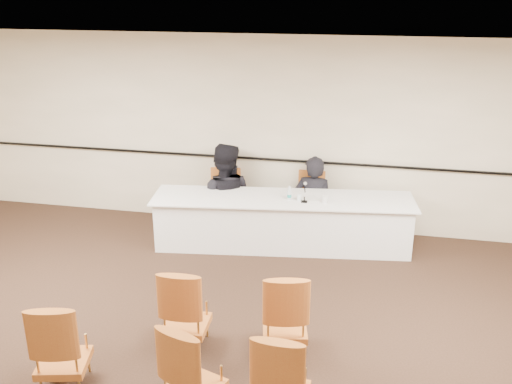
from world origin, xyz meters
TOP-DOWN VIEW (x-y plane):
  - floor at (0.00, 0.00)m, footprint 10.00×10.00m
  - ceiling at (0.00, 0.00)m, footprint 10.00×10.00m
  - wall_back at (0.00, 4.00)m, footprint 10.00×0.04m
  - wall_rail at (0.00, 3.96)m, footprint 9.80×0.04m
  - panel_table at (0.31, 3.20)m, footprint 3.88×1.36m
  - panelist_main at (0.69, 3.82)m, footprint 0.65×0.46m
  - panelist_main_chair at (0.69, 3.82)m, footprint 0.56×0.56m
  - panelist_second at (-0.69, 3.64)m, footprint 0.99×0.79m
  - panelist_second_chair at (-0.69, 3.64)m, footprint 0.56×0.56m
  - papers at (0.67, 3.23)m, footprint 0.37×0.35m
  - microphone at (0.63, 3.09)m, footprint 0.11×0.19m
  - water_bottle at (0.41, 3.15)m, footprint 0.07×0.07m
  - drinking_glass at (0.56, 3.14)m, footprint 0.09×0.09m
  - coffee_cup at (0.92, 3.13)m, footprint 0.10×0.10m
  - aud_chair_front_mid at (-0.29, 0.53)m, footprint 0.52×0.52m
  - aud_chair_front_right at (0.75, 0.66)m, footprint 0.59×0.59m
  - aud_chair_back_left at (-1.25, -0.33)m, footprint 0.60×0.60m
  - aud_chair_back_mid at (0.10, -0.43)m, footprint 0.63×0.63m
  - aud_chair_back_right at (0.89, -0.36)m, footprint 0.52×0.52m

SIDE VIEW (x-z plane):
  - floor at x=0.00m, z-range 0.00..0.00m
  - panel_table at x=0.31m, z-range 0.00..0.76m
  - panelist_main at x=0.69m, z-range -0.47..1.24m
  - panelist_second at x=-0.69m, z-range -0.55..1.41m
  - panelist_main_chair at x=0.69m, z-range 0.00..0.95m
  - panelist_second_chair at x=-0.69m, z-range 0.00..0.95m
  - aud_chair_front_mid at x=-0.29m, z-range 0.00..0.95m
  - aud_chair_front_right at x=0.75m, z-range 0.00..0.95m
  - aud_chair_back_left at x=-1.25m, z-range 0.00..0.95m
  - aud_chair_back_mid at x=0.10m, z-range 0.00..0.95m
  - aud_chair_back_right at x=0.89m, z-range 0.00..0.95m
  - papers at x=0.67m, z-range 0.76..0.77m
  - drinking_glass at x=0.56m, z-range 0.76..0.86m
  - coffee_cup at x=0.92m, z-range 0.76..0.88m
  - water_bottle at x=0.41m, z-range 0.76..0.97m
  - microphone at x=0.63m, z-range 0.76..1.02m
  - wall_rail at x=0.00m, z-range 1.09..1.11m
  - wall_back at x=0.00m, z-range 0.00..3.00m
  - ceiling at x=0.00m, z-range 3.00..3.00m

